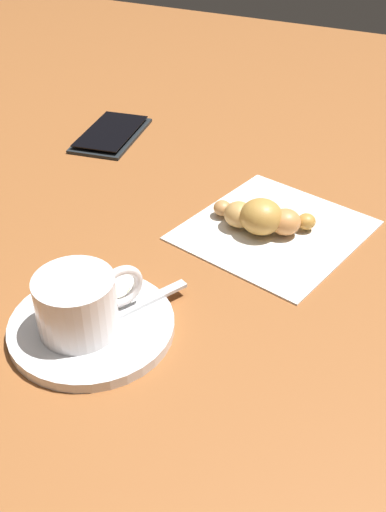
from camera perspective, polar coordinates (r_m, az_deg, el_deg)
ground_plane at (r=0.59m, az=-1.60°, el=-1.61°), size 1.80×1.80×0.00m
saucer at (r=0.53m, az=-9.58°, el=-6.57°), size 0.14×0.14×0.01m
espresso_cup at (r=0.51m, az=-10.79°, el=-4.44°), size 0.09×0.07×0.05m
teaspoon at (r=0.52m, az=-8.00°, el=-5.86°), size 0.11×0.07×0.01m
sugar_packet at (r=0.55m, az=-9.16°, el=-3.25°), size 0.03×0.06×0.01m
napkin at (r=0.65m, az=7.72°, el=2.51°), size 0.22×0.21×0.00m
croissant at (r=0.64m, az=6.55°, el=3.70°), size 0.07×0.12×0.04m
cell_phone at (r=0.86m, az=-7.78°, el=11.44°), size 0.14×0.09×0.01m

